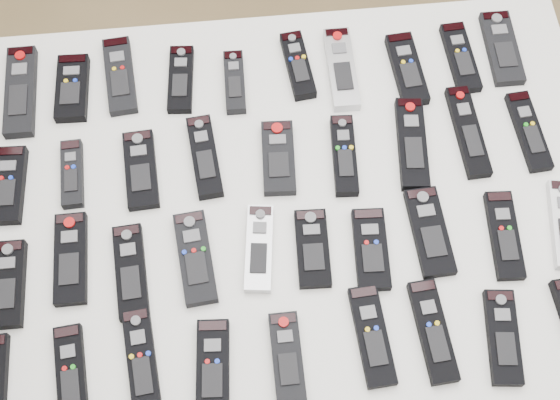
{
  "coord_description": "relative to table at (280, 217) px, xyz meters",
  "views": [
    {
      "loc": [
        -0.21,
        -0.55,
        2.1
      ],
      "look_at": [
        -0.15,
        0.06,
        0.8
      ],
      "focal_mm": 50.0,
      "sensor_mm": 36.0,
      "label": 1
    }
  ],
  "objects": [
    {
      "name": "remote_35",
      "position": [
        0.24,
        -0.27,
        0.07
      ],
      "size": [
        0.06,
        0.18,
        0.02
      ],
      "primitive_type": "cube",
      "rotation": [
        0.0,
        0.0,
        0.07
      ],
      "color": "black",
      "rests_on": "table"
    },
    {
      "name": "remote_14",
      "position": [
        0.01,
        0.09,
        0.07
      ],
      "size": [
        0.07,
        0.16,
        0.02
      ],
      "primitive_type": "cube",
      "rotation": [
        0.0,
        0.0,
        -0.05
      ],
      "color": "black",
      "rests_on": "table"
    },
    {
      "name": "remote_21",
      "position": [
        -0.28,
        -0.11,
        0.07
      ],
      "size": [
        0.06,
        0.18,
        0.02
      ],
      "primitive_type": "cube",
      "rotation": [
        0.0,
        0.0,
        0.06
      ],
      "color": "black",
      "rests_on": "table"
    },
    {
      "name": "remote_5",
      "position": [
        0.07,
        0.3,
        0.07
      ],
      "size": [
        0.06,
        0.16,
        0.02
      ],
      "primitive_type": "cube",
      "rotation": [
        0.0,
        0.0,
        0.11
      ],
      "color": "black",
      "rests_on": "table"
    },
    {
      "name": "remote_23",
      "position": [
        -0.05,
        -0.09,
        0.07
      ],
      "size": [
        0.07,
        0.17,
        0.02
      ],
      "primitive_type": "cube",
      "rotation": [
        0.0,
        0.0,
        -0.13
      ],
      "color": "#B7B7BC",
      "rests_on": "table"
    },
    {
      "name": "remote_7",
      "position": [
        0.28,
        0.27,
        0.07
      ],
      "size": [
        0.07,
        0.17,
        0.02
      ],
      "primitive_type": "cube",
      "rotation": [
        0.0,
        0.0,
        0.07
      ],
      "color": "black",
      "rests_on": "table"
    },
    {
      "name": "remote_12",
      "position": [
        -0.26,
        0.09,
        0.07
      ],
      "size": [
        0.07,
        0.16,
        0.02
      ],
      "primitive_type": "cube",
      "rotation": [
        0.0,
        0.0,
        0.05
      ],
      "color": "black",
      "rests_on": "table"
    },
    {
      "name": "remote_19",
      "position": [
        -0.5,
        -0.11,
        0.07
      ],
      "size": [
        0.06,
        0.16,
        0.02
      ],
      "primitive_type": "cube",
      "rotation": [
        0.0,
        0.0,
        -0.01
      ],
      "color": "black",
      "rests_on": "table"
    },
    {
      "name": "remote_13",
      "position": [
        -0.13,
        0.11,
        0.07
      ],
      "size": [
        0.06,
        0.17,
        0.02
      ],
      "primitive_type": "cube",
      "rotation": [
        0.0,
        0.0,
        0.09
      ],
      "color": "black",
      "rests_on": "table"
    },
    {
      "name": "remote_1",
      "position": [
        -0.39,
        0.29,
        0.07
      ],
      "size": [
        0.07,
        0.15,
        0.02
      ],
      "primitive_type": "cube",
      "rotation": [
        0.0,
        0.0,
        -0.04
      ],
      "color": "black",
      "rests_on": "table"
    },
    {
      "name": "remote_8",
      "position": [
        0.4,
        0.29,
        0.07
      ],
      "size": [
        0.06,
        0.17,
        0.02
      ],
      "primitive_type": "cube",
      "rotation": [
        0.0,
        0.0,
        0.05
      ],
      "color": "black",
      "rests_on": "table"
    },
    {
      "name": "remote_24",
      "position": [
        0.05,
        -0.1,
        0.07
      ],
      "size": [
        0.06,
        0.15,
        0.02
      ],
      "primitive_type": "cube",
      "rotation": [
        0.0,
        0.0,
        -0.04
      ],
      "color": "black",
      "rests_on": "table"
    },
    {
      "name": "remote_11",
      "position": [
        -0.39,
        0.1,
        0.07
      ],
      "size": [
        0.04,
        0.14,
        0.02
      ],
      "primitive_type": "cube",
      "rotation": [
        0.0,
        0.0,
        0.03
      ],
      "color": "black",
      "rests_on": "table"
    },
    {
      "name": "remote_6",
      "position": [
        0.15,
        0.28,
        0.07
      ],
      "size": [
        0.05,
        0.19,
        0.02
      ],
      "primitive_type": "cube",
      "rotation": [
        0.0,
        0.0,
        -0.0
      ],
      "color": "#B7B7BC",
      "rests_on": "table"
    },
    {
      "name": "remote_0",
      "position": [
        -0.49,
        0.29,
        0.07
      ],
      "size": [
        0.06,
        0.2,
        0.02
      ],
      "primitive_type": "cube",
      "rotation": [
        0.0,
        0.0,
        0.0
      ],
      "color": "black",
      "rests_on": "table"
    },
    {
      "name": "remote_3",
      "position": [
        -0.17,
        0.29,
        0.07
      ],
      "size": [
        0.06,
        0.16,
        0.02
      ],
      "primitive_type": "cube",
      "rotation": [
        0.0,
        0.0,
        -0.08
      ],
      "color": "black",
      "rests_on": "table"
    },
    {
      "name": "remote_31",
      "position": [
        -0.26,
        -0.28,
        0.07
      ],
      "size": [
        0.07,
        0.19,
        0.02
      ],
      "primitive_type": "cube",
      "rotation": [
        0.0,
        0.0,
        0.1
      ],
      "color": "black",
      "rests_on": "table"
    },
    {
      "name": "remote_26",
      "position": [
        0.27,
        -0.09,
        0.07
      ],
      "size": [
        0.07,
        0.17,
        0.02
      ],
      "primitive_type": "cube",
      "rotation": [
        0.0,
        0.0,
        0.05
      ],
      "color": "black",
      "rests_on": "table"
    },
    {
      "name": "remote_32",
      "position": [
        -0.14,
        -0.3,
        0.07
      ],
      "size": [
        0.07,
        0.17,
        0.02
      ],
      "primitive_type": "cube",
      "rotation": [
        0.0,
        0.0,
        -0.07
      ],
      "color": "black",
      "rests_on": "table"
    },
    {
      "name": "remote_20",
      "position": [
        -0.39,
        -0.08,
        0.07
      ],
      "size": [
        0.06,
        0.17,
        0.02
      ],
      "primitive_type": "cube",
      "rotation": [
        0.0,
        0.0,
        0.01
      ],
      "color": "black",
      "rests_on": "table"
    },
    {
      "name": "remote_4",
      "position": [
        -0.06,
        0.27,
        0.07
      ],
      "size": [
        0.04,
        0.14,
        0.02
      ],
      "primitive_type": "cube",
      "rotation": [
        0.0,
        0.0,
        -0.02
      ],
      "color": "black",
      "rests_on": "table"
    },
    {
      "name": "ground",
      "position": [
        0.15,
        -0.06,
        -0.72
      ],
      "size": [
        4.0,
        4.0,
        0.0
      ],
      "primitive_type": "plane",
      "color": "olive",
      "rests_on": "ground"
    },
    {
      "name": "remote_22",
      "position": [
        -0.16,
        -0.1,
        0.07
      ],
      "size": [
        0.07,
        0.18,
        0.02
      ],
      "primitive_type": "cube",
      "rotation": [
        0.0,
        0.0,
        0.09
      ],
      "color": "black",
      "rests_on": "table"
    },
    {
      "name": "remote_30",
      "position": [
        -0.38,
        -0.29,
        0.07
      ],
      "size": [
        0.06,
        0.17,
        0.02
      ],
      "primitive_type": "cube",
      "rotation": [
        0.0,
        0.0,
        0.09
      ],
      "color": "black",
      "rests_on": "table"
    },
    {
      "name": "remote_18",
      "position": [
        0.5,
        0.1,
        0.07
      ],
      "size": [
        0.06,
        0.18,
        0.02
      ],
      "primitive_type": "cube",
      "rotation": [
        0.0,
        0.0,
        0.07
      ],
      "color": "black",
      "rests_on": "table"
    },
    {
      "name": "remote_36",
      "position": [
        0.36,
        -0.29,
        0.07
      ],
      "size": [
        0.07,
        0.17,
        0.02
      ],
      "primitive_type": "cube",
      "rotation": [
        0.0,
        0.0,
        -0.11
      ],
      "color": "black",
      "rests_on": "table"
    },
    {
      "name": "remote_2",
      "position": [
        -0.29,
        0.31,
        0.07
      ],
      "size": [
        0.07,
        0.18,
        0.02
      ],
      "primitive_type": "cube",
      "rotation": [
        0.0,
        0.0,
        0.08
      ],
      "color": "black",
      "rests_on": "table"
    },
    {
      "name": "remote_27",
      "position": [
        0.4,
        -0.11,
        0.07
      ],
      "size": [
        0.06,
        0.17,
        0.02
      ],
      "primitive_type": "cube",
      "rotation": [
        0.0,
        0.0,
        -0.06
      ],
      "color": "black",
      "rests_on": "table"
    },
    {
      "name": "remote_25",
      "position": [
        0.15,
        -0.11,
        0.07
      ],
      "size": [
        0.07,
        0.16,
        0.02
      ],
      "primitive_type": "cube",
      "rotation": [
        0.0,
        0.0,
        -0.05
      ],
      "color": "black",
      "rests_on": "table"
    },
    {
      "name": "remote_34",
      "position": [
        0.13,
        -0.27,
        0.07
      ],
      "size": [
        0.06,
        0.18,
        0.02
      ],
      "primitive_type": "cube",
      "rotation": [
        0.0,
        0.0,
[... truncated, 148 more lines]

